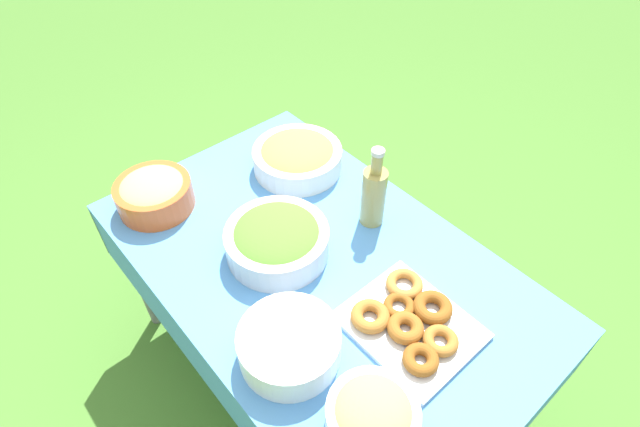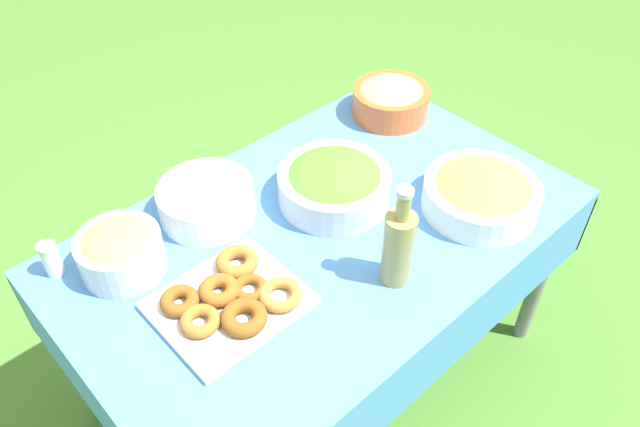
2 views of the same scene
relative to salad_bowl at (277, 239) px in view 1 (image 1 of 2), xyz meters
The scene contains 9 objects.
ground_plane 0.76m from the salad_bowl, 148.17° to the right, with size 14.00×14.00×0.00m, color #477A2D.
picnic_table 0.20m from the salad_bowl, 148.17° to the right, with size 1.41×0.88×0.69m.
salad_bowl is the anchor object (origin of this frame).
pasta_bowl 0.47m from the salad_bowl, 22.94° to the left, with size 0.25×0.25×0.12m.
donut_platter 0.46m from the salad_bowl, 166.37° to the right, with size 0.34×0.29×0.05m.
plate_stack 0.36m from the salad_bowl, 147.38° to the left, with size 0.27×0.27×0.10m.
olive_oil_bottle 0.34m from the salad_bowl, 106.18° to the right, with size 0.08×0.08×0.29m.
fruit_bowl 0.60m from the salad_bowl, 163.44° to the left, with size 0.21×0.21×0.13m.
olive_bowl 0.41m from the salad_bowl, 47.91° to the right, with size 0.32×0.32×0.11m.
Camera 1 is at (-0.74, 0.63, 1.89)m, focal length 28.00 mm.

